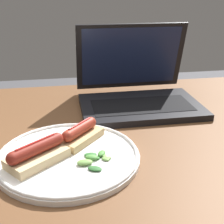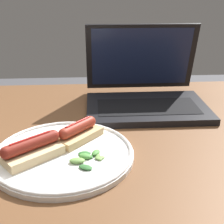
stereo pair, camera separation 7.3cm
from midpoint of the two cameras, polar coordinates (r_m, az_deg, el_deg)
desk at (r=0.81m, az=3.06°, el=-9.17°), size 1.06×0.78×0.75m
laptop at (r=0.92m, az=8.31°, el=3.56°), size 0.34×0.28×0.23m
plate at (r=0.66m, az=-5.76°, el=-7.64°), size 0.30×0.30×0.02m
sausage_toast_left at (r=0.70m, az=-3.31°, el=-3.75°), size 0.12×0.12×0.04m
sausage_toast_middle at (r=0.64m, az=-11.37°, el=-6.83°), size 0.13×0.12×0.05m
salad_pile at (r=0.63m, az=-1.37°, el=-8.50°), size 0.07×0.08×0.01m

